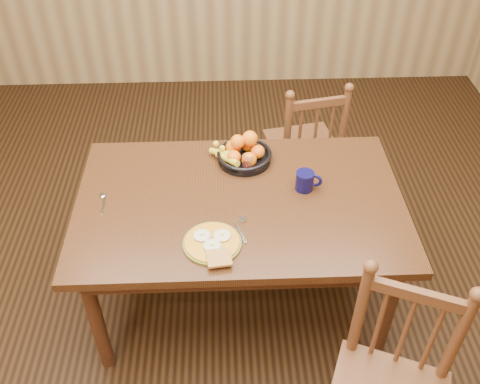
{
  "coord_description": "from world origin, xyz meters",
  "views": [
    {
      "loc": [
        -0.08,
        -1.94,
        2.49
      ],
      "look_at": [
        0.0,
        0.0,
        0.8
      ],
      "focal_mm": 40.0,
      "sensor_mm": 36.0,
      "label": 1
    }
  ],
  "objects_px": {
    "dining_table": "(240,212)",
    "breakfast_plate": "(213,243)",
    "fruit_bowl": "(243,153)",
    "chair_far": "(305,146)",
    "coffee_mug": "(306,181)"
  },
  "relations": [
    {
      "from": "dining_table",
      "to": "breakfast_plate",
      "type": "xyz_separation_m",
      "value": [
        -0.13,
        -0.3,
        0.1
      ]
    },
    {
      "from": "breakfast_plate",
      "to": "fruit_bowl",
      "type": "height_order",
      "value": "fruit_bowl"
    },
    {
      "from": "breakfast_plate",
      "to": "fruit_bowl",
      "type": "bearing_deg",
      "value": 75.04
    },
    {
      "from": "dining_table",
      "to": "fruit_bowl",
      "type": "height_order",
      "value": "fruit_bowl"
    },
    {
      "from": "dining_table",
      "to": "breakfast_plate",
      "type": "distance_m",
      "value": 0.34
    },
    {
      "from": "dining_table",
      "to": "breakfast_plate",
      "type": "relative_size",
      "value": 5.46
    },
    {
      "from": "breakfast_plate",
      "to": "dining_table",
      "type": "bearing_deg",
      "value": 65.78
    },
    {
      "from": "chair_far",
      "to": "fruit_bowl",
      "type": "bearing_deg",
      "value": 39.14
    },
    {
      "from": "dining_table",
      "to": "chair_far",
      "type": "xyz_separation_m",
      "value": [
        0.45,
        0.82,
        -0.2
      ]
    },
    {
      "from": "coffee_mug",
      "to": "chair_far",
      "type": "bearing_deg",
      "value": 80.71
    },
    {
      "from": "chair_far",
      "to": "coffee_mug",
      "type": "distance_m",
      "value": 0.83
    },
    {
      "from": "chair_far",
      "to": "coffee_mug",
      "type": "relative_size",
      "value": 7.09
    },
    {
      "from": "fruit_bowl",
      "to": "dining_table",
      "type": "bearing_deg",
      "value": -95.33
    },
    {
      "from": "chair_far",
      "to": "breakfast_plate",
      "type": "relative_size",
      "value": 3.23
    },
    {
      "from": "dining_table",
      "to": "chair_far",
      "type": "distance_m",
      "value": 0.95
    }
  ]
}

